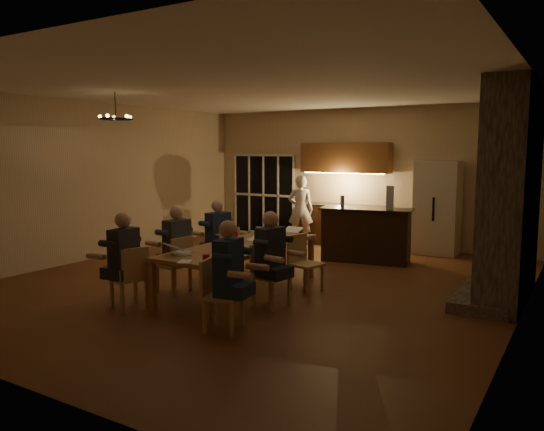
{
  "coord_description": "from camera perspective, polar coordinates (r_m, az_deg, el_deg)",
  "views": [
    {
      "loc": [
        4.72,
        -7.35,
        2.21
      ],
      "look_at": [
        0.08,
        0.3,
        1.12
      ],
      "focal_mm": 35.0,
      "sensor_mm": 36.0,
      "label": 1
    }
  ],
  "objects": [
    {
      "name": "fireplace",
      "position": [
        8.63,
        24.4,
        2.28
      ],
      "size": [
        0.58,
        2.5,
        3.2
      ],
      "primitive_type": "cube",
      "color": "#746A5B",
      "rests_on": "ground"
    },
    {
      "name": "laptop_d",
      "position": [
        8.08,
        -2.19,
        -2.65
      ],
      "size": [
        0.39,
        0.37,
        0.23
      ],
      "primitive_type": null,
      "rotation": [
        0.0,
        0.0,
        -0.33
      ],
      "color": "silver",
      "rests_on": "dining_table"
    },
    {
      "name": "left_wall",
      "position": [
        11.43,
        -18.71,
        3.54
      ],
      "size": [
        0.04,
        9.0,
        3.2
      ],
      "primitive_type": "cube",
      "color": "#CEB491",
      "rests_on": "ground"
    },
    {
      "name": "chair_right_far",
      "position": [
        8.4,
        3.72,
        -5.18
      ],
      "size": [
        0.53,
        0.53,
        0.89
      ],
      "primitive_type": null,
      "rotation": [
        0.0,
        0.0,
        1.34
      ],
      "color": "tan",
      "rests_on": "ground"
    },
    {
      "name": "standing_person",
      "position": [
        12.59,
        3.08,
        0.62
      ],
      "size": [
        0.7,
        0.59,
        1.64
      ],
      "primitive_type": "imported",
      "rotation": [
        0.0,
        0.0,
        3.53
      ],
      "color": "silver",
      "rests_on": "ground"
    },
    {
      "name": "notepad",
      "position": [
        7.12,
        -9.38,
        -4.93
      ],
      "size": [
        0.23,
        0.27,
        0.01
      ],
      "primitive_type": "cube",
      "rotation": [
        0.0,
        0.0,
        0.42
      ],
      "color": "white",
      "rests_on": "dining_table"
    },
    {
      "name": "can_silver",
      "position": [
        7.76,
        -6.0,
        -3.48
      ],
      "size": [
        0.07,
        0.07,
        0.12
      ],
      "primitive_type": "cylinder",
      "color": "#B2B2B7",
      "rests_on": "dining_table"
    },
    {
      "name": "floor",
      "position": [
        9.01,
        -1.44,
        -7.24
      ],
      "size": [
        9.0,
        9.0,
        0.0
      ],
      "primitive_type": "plane",
      "color": "brown",
      "rests_on": "ground"
    },
    {
      "name": "laptop_c",
      "position": [
        8.49,
        -4.38,
        -2.2
      ],
      "size": [
        0.32,
        0.28,
        0.23
      ],
      "primitive_type": null,
      "rotation": [
        0.0,
        0.0,
        3.15
      ],
      "color": "silver",
      "rests_on": "dining_table"
    },
    {
      "name": "person_left_far",
      "position": [
        9.29,
        -5.81,
        -2.49
      ],
      "size": [
        0.71,
        0.71,
        1.38
      ],
      "primitive_type": null,
      "rotation": [
        0.0,
        0.0,
        -1.78
      ],
      "color": "#1D314A",
      "rests_on": "ground"
    },
    {
      "name": "bar_island",
      "position": [
        10.76,
        10.07,
        -2.07
      ],
      "size": [
        1.88,
        0.98,
        1.08
      ],
      "primitive_type": "cube",
      "rotation": [
        0.0,
        0.0,
        0.17
      ],
      "color": "black",
      "rests_on": "ground"
    },
    {
      "name": "chair_left_far",
      "position": [
        9.32,
        -5.37,
        -3.99
      ],
      "size": [
        0.53,
        0.53,
        0.89
      ],
      "primitive_type": null,
      "rotation": [
        0.0,
        0.0,
        -1.8
      ],
      "color": "tan",
      "rests_on": "ground"
    },
    {
      "name": "laptop_a",
      "position": [
        7.63,
        -9.78,
        -3.32
      ],
      "size": [
        0.42,
        0.4,
        0.23
      ],
      "primitive_type": null,
      "rotation": [
        0.0,
        0.0,
        2.62
      ],
      "color": "silver",
      "rests_on": "dining_table"
    },
    {
      "name": "chair_left_near",
      "position": [
        7.77,
        -15.17,
        -6.43
      ],
      "size": [
        0.56,
        0.56,
        0.89
      ],
      "primitive_type": null,
      "rotation": [
        0.0,
        0.0,
        -1.91
      ],
      "color": "tan",
      "rests_on": "ground"
    },
    {
      "name": "dining_table",
      "position": [
        8.38,
        -3.35,
        -5.7
      ],
      "size": [
        1.1,
        3.02,
        0.75
      ],
      "primitive_type": "cube",
      "color": "#AA6F44",
      "rests_on": "ground"
    },
    {
      "name": "can_cola",
      "position": [
        9.55,
        0.58,
        -1.46
      ],
      "size": [
        0.07,
        0.07,
        0.12
      ],
      "primitive_type": "cylinder",
      "color": "#3F0F0C",
      "rests_on": "dining_table"
    },
    {
      "name": "redcup_near",
      "position": [
        7.01,
        -7.09,
        -4.62
      ],
      "size": [
        0.1,
        0.1,
        0.12
      ],
      "primitive_type": "cylinder",
      "color": "red",
      "rests_on": "dining_table"
    },
    {
      "name": "ceiling",
      "position": [
        8.79,
        -1.5,
        13.56
      ],
      "size": [
        8.0,
        9.0,
        0.04
      ],
      "primitive_type": "cube",
      "color": "white",
      "rests_on": "back_wall"
    },
    {
      "name": "laptop_f",
      "position": [
        8.97,
        1.88,
        -1.68
      ],
      "size": [
        0.34,
        0.31,
        0.23
      ],
      "primitive_type": null,
      "rotation": [
        0.0,
        0.0,
        -0.09
      ],
      "color": "silver",
      "rests_on": "dining_table"
    },
    {
      "name": "laptop_e",
      "position": [
        9.3,
        -0.4,
        -1.36
      ],
      "size": [
        0.38,
        0.35,
        0.23
      ],
      "primitive_type": null,
      "rotation": [
        0.0,
        0.0,
        3.37
      ],
      "color": "silver",
      "rests_on": "dining_table"
    },
    {
      "name": "redcup_mid",
      "position": [
        8.89,
        -3.91,
        -2.12
      ],
      "size": [
        0.09,
        0.09,
        0.12
      ],
      "primitive_type": "cylinder",
      "color": "red",
      "rests_on": "dining_table"
    },
    {
      "name": "laptop_b",
      "position": [
        7.49,
        -5.37,
        -3.43
      ],
      "size": [
        0.42,
        0.41,
        0.23
      ],
      "primitive_type": null,
      "rotation": [
        0.0,
        0.0,
        0.56
      ],
      "color": "silver",
      "rests_on": "dining_table"
    },
    {
      "name": "mug_mid",
      "position": [
        8.71,
        -0.32,
        -2.35
      ],
      "size": [
        0.08,
        0.08,
        0.1
      ],
      "primitive_type": "cylinder",
      "color": "white",
      "rests_on": "dining_table"
    },
    {
      "name": "bar_blender",
      "position": [
        10.52,
        12.57,
        1.88
      ],
      "size": [
        0.18,
        0.18,
        0.46
      ],
      "primitive_type": "cube",
      "rotation": [
        0.0,
        0.0,
        0.33
      ],
      "color": "silver",
      "rests_on": "bar_island"
    },
    {
      "name": "plate_left",
      "position": [
        7.76,
        -9.54,
        -3.91
      ],
      "size": [
        0.26,
        0.26,
        0.02
      ],
      "primitive_type": "cylinder",
      "color": "white",
      "rests_on": "dining_table"
    },
    {
      "name": "bar_bottle",
      "position": [
        10.81,
        7.57,
        1.55
      ],
      "size": [
        0.08,
        0.08,
        0.24
      ],
      "primitive_type": "cylinder",
      "color": "#99999E",
      "rests_on": "bar_island"
    },
    {
      "name": "refrigerator",
      "position": [
        11.9,
        17.37,
        0.81
      ],
      "size": [
        0.9,
        0.68,
        2.0
      ],
      "primitive_type": "cube",
      "color": "beige",
      "rests_on": "ground"
    },
    {
      "name": "chair_left_mid",
      "position": [
        8.49,
        -10.55,
        -5.16
      ],
      "size": [
        0.49,
        0.49,
        0.89
      ],
      "primitive_type": null,
      "rotation": [
        0.0,
        0.0,
        -1.68
      ],
      "color": "tan",
      "rests_on": "ground"
    },
    {
      "name": "plate_far",
      "position": [
        8.7,
        1.97,
        -2.64
      ],
      "size": [
        0.27,
        0.27,
        0.02
      ],
      "primitive_type": "cylinder",
      "color": "white",
      "rests_on": "dining_table"
    },
    {
      "name": "back_wall",
      "position": [
        12.79,
        9.57,
        4.14
      ],
      "size": [
        8.0,
        0.04,
        3.2
      ],
      "primitive_type": "cube",
      "color": "#CEB491",
      "rests_on": "ground"
    },
    {
      "name": "kitchenette",
      "position": [
        12.63,
        7.73,
        2.32
      ],
      "size": [
        2.24,
        0.68,
        2.4
      ],
      "primitive_type": null,
      "color": "brown",
      "rests_on": "ground"
    },
    {
      "name": "chandelier",
      "position": [
        9.54,
        -16.46,
        9.93
      ],
      "size": [
        0.56,
        0.56,
        0.03
      ],
      "primitive_type": "torus",
      "color": "black",
      "rests_on": "ceiling"
    },
    {
      "name": "chair_right_mid",
      "position": [
        7.59,
        -0.07,
        -6.49
      ],
      "size": [
        0.51,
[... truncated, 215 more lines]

